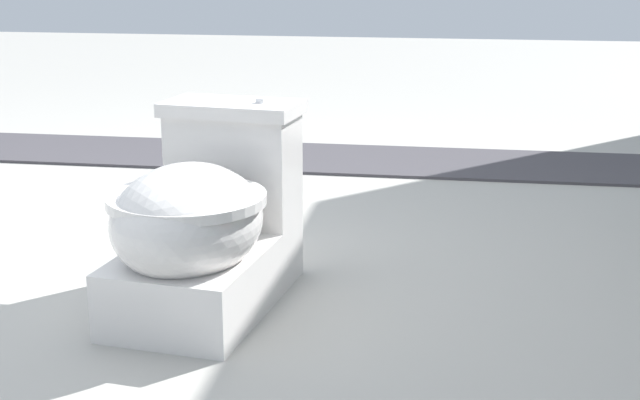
{
  "coord_description": "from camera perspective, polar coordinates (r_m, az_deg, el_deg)",
  "views": [
    {
      "loc": [
        2.4,
        0.82,
        0.9
      ],
      "look_at": [
        0.3,
        0.49,
        0.3
      ],
      "focal_mm": 50.0,
      "sensor_mm": 36.0,
      "label": 1
    }
  ],
  "objects": [
    {
      "name": "ground_plane",
      "position": [
        2.7,
        -9.32,
        -3.99
      ],
      "size": [
        14.0,
        14.0,
        0.0
      ],
      "primitive_type": "plane",
      "color": "#A8A59E"
    },
    {
      "name": "gravel_strip",
      "position": [
        3.92,
        4.07,
        2.54
      ],
      "size": [
        0.56,
        8.0,
        0.01
      ],
      "primitive_type": "cube",
      "color": "#423F44",
      "rests_on": "ground"
    },
    {
      "name": "toilet",
      "position": [
        2.3,
        -7.43,
        -1.61
      ],
      "size": [
        0.67,
        0.45,
        0.52
      ],
      "rotation": [
        0.0,
        0.0,
        -0.13
      ],
      "color": "white",
      "rests_on": "ground"
    }
  ]
}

